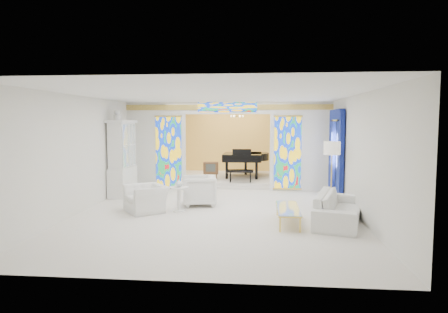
# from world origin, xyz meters

# --- Properties ---
(floor) EXTENTS (12.00, 12.00, 0.00)m
(floor) POSITION_xyz_m (0.00, 0.00, 0.00)
(floor) COLOR white
(floor) RESTS_ON ground
(ceiling) EXTENTS (7.00, 12.00, 0.02)m
(ceiling) POSITION_xyz_m (0.00, 0.00, 3.00)
(ceiling) COLOR white
(ceiling) RESTS_ON wall_back
(wall_back) EXTENTS (7.00, 0.02, 3.00)m
(wall_back) POSITION_xyz_m (0.00, 6.00, 1.50)
(wall_back) COLOR silver
(wall_back) RESTS_ON floor
(wall_front) EXTENTS (7.00, 0.02, 3.00)m
(wall_front) POSITION_xyz_m (0.00, -6.00, 1.50)
(wall_front) COLOR silver
(wall_front) RESTS_ON floor
(wall_left) EXTENTS (0.02, 12.00, 3.00)m
(wall_left) POSITION_xyz_m (-3.50, 0.00, 1.50)
(wall_left) COLOR silver
(wall_left) RESTS_ON floor
(wall_right) EXTENTS (0.02, 12.00, 3.00)m
(wall_right) POSITION_xyz_m (3.50, 0.00, 1.50)
(wall_right) COLOR silver
(wall_right) RESTS_ON floor
(partition_wall) EXTENTS (7.00, 0.22, 3.00)m
(partition_wall) POSITION_xyz_m (0.00, 2.00, 1.65)
(partition_wall) COLOR silver
(partition_wall) RESTS_ON floor
(stained_glass_left) EXTENTS (0.90, 0.04, 2.40)m
(stained_glass_left) POSITION_xyz_m (-2.03, 1.89, 1.30)
(stained_glass_left) COLOR gold
(stained_glass_left) RESTS_ON partition_wall
(stained_glass_right) EXTENTS (0.90, 0.04, 2.40)m
(stained_glass_right) POSITION_xyz_m (2.03, 1.89, 1.30)
(stained_glass_right) COLOR gold
(stained_glass_right) RESTS_ON partition_wall
(stained_glass_transom) EXTENTS (2.00, 0.04, 0.34)m
(stained_glass_transom) POSITION_xyz_m (0.00, 1.89, 2.82)
(stained_glass_transom) COLOR gold
(stained_glass_transom) RESTS_ON partition_wall
(alcove_platform) EXTENTS (6.80, 3.80, 0.18)m
(alcove_platform) POSITION_xyz_m (0.00, 4.10, 0.09)
(alcove_platform) COLOR white
(alcove_platform) RESTS_ON floor
(gold_curtain_back) EXTENTS (6.70, 0.10, 2.90)m
(gold_curtain_back) POSITION_xyz_m (0.00, 5.88, 1.50)
(gold_curtain_back) COLOR #FAC057
(gold_curtain_back) RESTS_ON wall_back
(chandelier) EXTENTS (0.48, 0.48, 0.30)m
(chandelier) POSITION_xyz_m (0.20, 4.00, 2.55)
(chandelier) COLOR gold
(chandelier) RESTS_ON ceiling
(blue_drapes) EXTENTS (0.14, 1.85, 2.65)m
(blue_drapes) POSITION_xyz_m (3.40, 0.70, 1.58)
(blue_drapes) COLOR navy
(blue_drapes) RESTS_ON wall_right
(china_cabinet) EXTENTS (0.56, 1.46, 2.72)m
(china_cabinet) POSITION_xyz_m (-3.22, 0.60, 1.17)
(china_cabinet) COLOR white
(china_cabinet) RESTS_ON floor
(armchair_left) EXTENTS (1.37, 1.40, 0.69)m
(armchair_left) POSITION_xyz_m (-1.83, -1.57, 0.34)
(armchair_left) COLOR white
(armchair_left) RESTS_ON floor
(armchair_right) EXTENTS (1.07, 1.05, 0.83)m
(armchair_right) POSITION_xyz_m (-0.58, -0.66, 0.41)
(armchair_right) COLOR white
(armchair_right) RESTS_ON floor
(sofa) EXTENTS (1.54, 2.55, 0.70)m
(sofa) POSITION_xyz_m (2.95, -2.27, 0.35)
(sofa) COLOR white
(sofa) RESTS_ON floor
(side_table) EXTENTS (0.63, 0.63, 0.64)m
(side_table) POSITION_xyz_m (-0.99, -1.44, 0.42)
(side_table) COLOR white
(side_table) RESTS_ON floor
(vase) EXTENTS (0.22, 0.22, 0.21)m
(vase) POSITION_xyz_m (-0.99, -1.44, 0.75)
(vase) COLOR silver
(vase) RESTS_ON side_table
(coffee_table) EXTENTS (0.51, 1.65, 0.37)m
(coffee_table) POSITION_xyz_m (1.77, -2.44, 0.34)
(coffee_table) COLOR silver
(coffee_table) RESTS_ON floor
(floor_lamp) EXTENTS (0.49, 0.49, 1.80)m
(floor_lamp) POSITION_xyz_m (3.05, -0.66, 1.54)
(floor_lamp) COLOR gold
(floor_lamp) RESTS_ON floor
(grand_piano) EXTENTS (1.78, 2.80, 1.13)m
(grand_piano) POSITION_xyz_m (0.55, 4.11, 0.94)
(grand_piano) COLOR black
(grand_piano) RESTS_ON alcove_platform
(tv_console) EXTENTS (0.57, 0.41, 0.64)m
(tv_console) POSITION_xyz_m (-0.74, 3.23, 0.59)
(tv_console) COLOR brown
(tv_console) RESTS_ON alcove_platform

